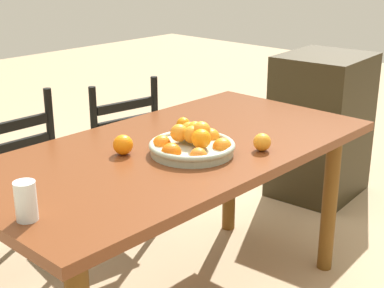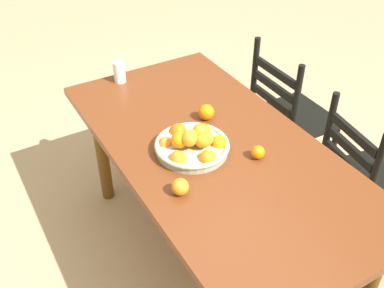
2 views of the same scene
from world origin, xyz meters
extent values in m
cube|color=brown|center=(0.00, 0.00, 0.75)|extent=(1.72, 0.88, 0.04)
cylinder|color=brown|center=(0.74, -0.31, 0.36)|extent=(0.07, 0.07, 0.73)
cylinder|color=brown|center=(0.74, 0.31, 0.36)|extent=(0.07, 0.07, 0.73)
cube|color=black|center=(0.29, 0.80, 0.42)|extent=(0.48, 0.48, 0.03)
cylinder|color=black|center=(0.49, 0.95, 0.20)|extent=(0.04, 0.04, 0.41)
cylinder|color=black|center=(0.13, 1.01, 0.20)|extent=(0.04, 0.04, 0.41)
cylinder|color=black|center=(0.44, 0.59, 0.20)|extent=(0.04, 0.04, 0.41)
cylinder|color=black|center=(0.08, 0.65, 0.20)|extent=(0.04, 0.04, 0.41)
cylinder|color=black|center=(0.44, 0.59, 0.66)|extent=(0.04, 0.04, 0.47)
cylinder|color=black|center=(0.08, 0.65, 0.66)|extent=(0.04, 0.04, 0.47)
cube|color=black|center=(0.26, 0.62, 0.60)|extent=(0.33, 0.07, 0.04)
cube|color=black|center=(0.26, 0.62, 0.68)|extent=(0.33, 0.07, 0.04)
cube|color=black|center=(0.26, 0.62, 0.77)|extent=(0.33, 0.07, 0.04)
cylinder|color=black|center=(-0.17, 1.03, 0.21)|extent=(0.04, 0.04, 0.42)
cylinder|color=black|center=(-0.18, 0.64, 0.21)|extent=(0.04, 0.04, 0.42)
cylinder|color=black|center=(-0.18, 0.64, 0.69)|extent=(0.04, 0.04, 0.49)
cube|color=black|center=(-0.37, 0.64, 0.61)|extent=(0.35, 0.03, 0.04)
cube|color=black|center=(-0.37, 0.64, 0.71)|extent=(0.35, 0.03, 0.04)
cube|color=black|center=(-0.37, 0.64, 0.80)|extent=(0.35, 0.03, 0.04)
cube|color=#2D2514|center=(1.53, 0.21, 0.46)|extent=(0.60, 0.54, 0.91)
cylinder|color=#A0AB94|center=(-0.02, -0.11, 0.79)|extent=(0.32, 0.32, 0.04)
torus|color=#A0AB94|center=(-0.02, -0.11, 0.80)|extent=(0.34, 0.34, 0.02)
sphere|color=orange|center=(0.10, -0.10, 0.80)|extent=(0.08, 0.08, 0.08)
sphere|color=orange|center=(0.03, 0.00, 0.80)|extent=(0.08, 0.08, 0.08)
sphere|color=orange|center=(-0.10, -0.01, 0.80)|extent=(0.07, 0.07, 0.07)
sphere|color=orange|center=(-0.14, -0.11, 0.80)|extent=(0.08, 0.08, 0.08)
sphere|color=orange|center=(-0.09, -0.21, 0.80)|extent=(0.07, 0.07, 0.07)
sphere|color=orange|center=(0.03, -0.21, 0.80)|extent=(0.08, 0.08, 0.08)
sphere|color=orange|center=(0.00, -0.14, 0.86)|extent=(0.07, 0.07, 0.07)
sphere|color=orange|center=(-0.02, -0.11, 0.85)|extent=(0.07, 0.07, 0.07)
sphere|color=orange|center=(-0.04, -0.17, 0.85)|extent=(0.08, 0.08, 0.08)
sphere|color=orange|center=(0.02, -0.08, 0.85)|extent=(0.07, 0.07, 0.07)
sphere|color=orange|center=(0.02, -0.06, 0.84)|extent=(0.07, 0.07, 0.07)
sphere|color=orange|center=(-0.04, -0.06, 0.85)|extent=(0.07, 0.07, 0.07)
sphere|color=orange|center=(0.19, -0.29, 0.80)|extent=(0.07, 0.07, 0.07)
sphere|color=orange|center=(-0.21, 0.08, 0.81)|extent=(0.08, 0.08, 0.08)
sphere|color=orange|center=(0.16, 0.12, 0.80)|extent=(0.06, 0.06, 0.06)
cylinder|color=silver|center=(-0.77, -0.14, 0.83)|extent=(0.07, 0.07, 0.12)
camera|label=1|loc=(-1.55, -1.53, 1.53)|focal=52.99mm
camera|label=2|loc=(1.37, -0.93, 2.05)|focal=42.77mm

